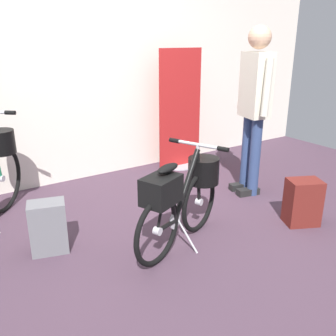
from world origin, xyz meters
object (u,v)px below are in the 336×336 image
object	(u,v)px
visitor_near_wall	(255,102)
backpack_on_floor	(302,202)
handbag_on_floor	(48,227)
folding_bike_foreground	(183,194)
floor_banner_stand	(180,117)

from	to	relation	value
visitor_near_wall	backpack_on_floor	distance (m)	1.10
handbag_on_floor	backpack_on_floor	bearing A→B (deg)	-21.09
visitor_near_wall	backpack_on_floor	size ratio (longest dim) A/B	4.10
visitor_near_wall	backpack_on_floor	bearing A→B (deg)	-99.13
folding_bike_foreground	backpack_on_floor	bearing A→B (deg)	-15.92
folding_bike_foreground	backpack_on_floor	size ratio (longest dim) A/B	2.57
folding_bike_foreground	visitor_near_wall	distance (m)	1.40
handbag_on_floor	floor_banner_stand	bearing A→B (deg)	28.76
floor_banner_stand	visitor_near_wall	world-z (taller)	visitor_near_wall
visitor_near_wall	handbag_on_floor	bearing A→B (deg)	-179.87
visitor_near_wall	handbag_on_floor	distance (m)	2.27
backpack_on_floor	handbag_on_floor	distance (m)	2.16
floor_banner_stand	backpack_on_floor	distance (m)	1.93
visitor_near_wall	floor_banner_stand	bearing A→B (deg)	97.18
backpack_on_floor	floor_banner_stand	bearing A→B (deg)	90.37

